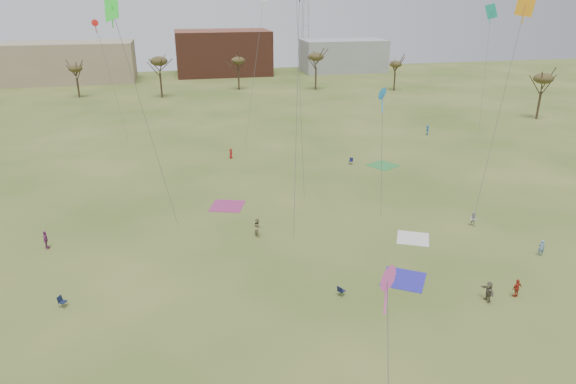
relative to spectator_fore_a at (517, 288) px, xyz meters
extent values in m
plane|color=#3A531A|center=(-15.40, -0.33, -0.76)|extent=(260.00, 260.00, 0.00)
imported|color=#AD311D|center=(0.00, 0.00, 0.00)|extent=(0.95, 0.54, 1.52)
imported|color=#92885D|center=(-17.72, 14.74, 0.14)|extent=(0.88, 1.02, 1.79)
imported|color=brown|center=(-2.46, -0.02, 0.05)|extent=(0.51, 1.52, 1.63)
imported|color=#6B8CB3|center=(6.25, 5.40, 0.01)|extent=(0.67, 0.60, 1.54)
imported|color=#8F3B79|center=(-36.99, 16.29, 0.11)|extent=(0.49, 1.04, 1.74)
imported|color=silver|center=(3.73, 12.25, -0.01)|extent=(0.89, 0.92, 1.50)
imported|color=#B01E1E|center=(-17.45, 39.87, -0.05)|extent=(0.68, 0.81, 1.42)
imported|color=#215998|center=(15.49, 45.55, 0.05)|extent=(0.76, 1.13, 1.61)
cube|color=#2C28B1|center=(-7.36, 4.21, -0.76)|extent=(4.59, 4.59, 0.03)
cube|color=white|center=(-3.35, 10.92, -0.76)|extent=(3.96, 3.96, 0.03)
cube|color=#9F316B|center=(-19.82, 22.66, -0.76)|extent=(4.37, 4.37, 0.03)
cube|color=#328B3C|center=(2.29, 32.16, -0.76)|extent=(4.64, 4.64, 0.03)
cube|color=#131C34|center=(-33.80, 6.08, -0.34)|extent=(0.67, 0.67, 0.04)
cube|color=#131C34|center=(-34.01, 6.18, -0.11)|extent=(0.34, 0.51, 0.44)
cube|color=#141839|center=(-13.07, 3.07, -0.34)|extent=(0.69, 0.69, 0.04)
cube|color=#141839|center=(-13.26, 2.94, -0.11)|extent=(0.39, 0.49, 0.44)
cube|color=#16183C|center=(-1.79, 33.63, -0.34)|extent=(0.70, 0.70, 0.04)
cube|color=#16183C|center=(-1.65, 33.81, -0.11)|extent=(0.47, 0.42, 0.44)
cube|color=white|center=(-11.32, 45.77, 19.80)|extent=(0.08, 0.08, 2.03)
cylinder|color=#4C4C51|center=(-13.31, 43.27, 10.37)|extent=(4.03, 5.04, 20.46)
cone|color=red|center=(-34.97, 52.44, 17.01)|extent=(0.98, 0.07, 0.98)
cube|color=red|center=(-34.97, 52.44, 16.38)|extent=(0.08, 0.08, 1.60)
cylinder|color=#4C4C51|center=(-33.50, 51.04, 8.57)|extent=(2.99, 2.85, 16.88)
cylinder|color=#4C4C51|center=(-13.96, 14.61, 11.17)|extent=(1.88, 5.96, 22.08)
cone|color=#2689DA|center=(-5.65, 15.14, 12.36)|extent=(1.21, 0.09, 1.21)
cube|color=#2689DA|center=(-5.65, 15.14, 11.59)|extent=(0.08, 0.08, 1.97)
cylinder|color=#4C4C51|center=(-5.39, 14.94, 6.25)|extent=(0.57, 0.44, 12.22)
cube|color=teal|center=(24.37, 45.79, 18.36)|extent=(1.11, 1.11, 2.18)
cube|color=teal|center=(24.37, 45.79, 17.59)|extent=(0.08, 0.08, 1.96)
cylinder|color=#4C4C51|center=(22.88, 42.91, 9.25)|extent=(3.04, 5.80, 18.23)
cube|color=#25D127|center=(-28.93, 17.03, 19.91)|extent=(1.01, 1.01, 1.98)
cube|color=#25D127|center=(-28.93, 17.03, 19.22)|extent=(0.08, 0.08, 1.78)
cylinder|color=#4C4C51|center=(-27.03, 16.84, 10.03)|extent=(3.84, 0.42, 19.78)
cone|color=#F24CBD|center=(-15.52, -10.13, 8.86)|extent=(1.30, 0.09, 1.30)
cube|color=#F24CBD|center=(-15.52, -10.13, 8.03)|extent=(0.08, 0.08, 2.13)
cylinder|color=#4C4C51|center=(-11.49, 23.43, 11.21)|extent=(0.10, 4.98, 22.15)
cube|color=#FFA01A|center=(6.56, 13.37, 20.17)|extent=(1.09, 1.09, 2.14)
cube|color=#FFA01A|center=(6.56, 13.37, 19.42)|extent=(0.08, 0.08, 1.92)
cylinder|color=#4C4C51|center=(4.83, 12.37, 10.15)|extent=(3.52, 2.05, 20.04)
cylinder|color=#3A2B1E|center=(-45.40, 91.67, 1.40)|extent=(0.40, 0.40, 4.32)
ellipsoid|color=#473D1E|center=(-45.40, 91.67, 5.57)|extent=(3.02, 3.02, 1.58)
cylinder|color=#3A2B1E|center=(-27.40, 87.67, 1.94)|extent=(0.40, 0.40, 5.40)
ellipsoid|color=#473D1E|center=(-27.40, 87.67, 7.16)|extent=(3.78, 3.78, 1.98)
cylinder|color=#3A2B1E|center=(-9.40, 93.67, 1.58)|extent=(0.40, 0.40, 4.68)
ellipsoid|color=#473D1E|center=(-9.40, 93.67, 6.10)|extent=(3.28, 3.28, 1.72)
cylinder|color=#3A2B1E|center=(8.60, 89.67, 1.88)|extent=(0.40, 0.40, 5.28)
ellipsoid|color=#473D1E|center=(8.60, 89.67, 6.98)|extent=(3.70, 3.70, 1.94)
cylinder|color=#3A2B1E|center=(26.60, 84.67, 1.34)|extent=(0.40, 0.40, 4.20)
ellipsoid|color=#473D1E|center=(26.60, 84.67, 5.40)|extent=(2.94, 2.94, 1.54)
cylinder|color=#3A2B1E|center=(40.60, 51.67, 1.76)|extent=(0.40, 0.40, 5.04)
ellipsoid|color=#473D1E|center=(40.60, 51.67, 6.63)|extent=(3.53, 3.53, 1.85)
cube|color=#937F60|center=(-50.40, 114.67, 4.24)|extent=(32.00, 14.00, 10.00)
cube|color=brown|center=(-10.40, 119.67, 5.24)|extent=(26.00, 16.00, 12.00)
cube|color=gray|center=(24.60, 117.67, 3.74)|extent=(24.00, 12.00, 9.00)
cylinder|color=#9EA3A8|center=(15.50, 124.67, 18.24)|extent=(0.16, 0.16, 38.00)
cylinder|color=#9EA3A8|center=(14.15, 125.45, 18.24)|extent=(0.16, 0.16, 38.00)
cylinder|color=#9EA3A8|center=(14.15, 123.89, 18.24)|extent=(0.16, 0.16, 38.00)
camera|label=1|loc=(-24.37, -28.98, 21.11)|focal=31.75mm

